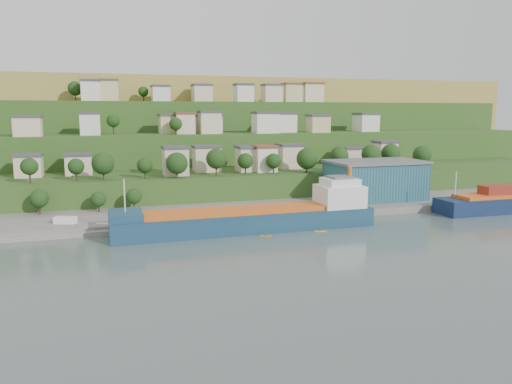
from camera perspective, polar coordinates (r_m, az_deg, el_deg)
name	(u,v)px	position (r m, az deg, el deg)	size (l,w,h in m)	color
ground	(292,235)	(125.86, 4.10, -4.97)	(500.00, 500.00, 0.00)	#465652
quay	(319,210)	(158.66, 7.17, -2.05)	(220.00, 26.00, 4.00)	slate
pebble_beach	(64,231)	(139.43, -21.11, -4.17)	(40.00, 18.00, 2.40)	slate
hillside	(184,166)	(287.43, -8.21, 2.97)	(360.00, 210.90, 96.00)	#284719
cargo_ship_near	(255,219)	(130.49, -0.12, -3.16)	(68.94, 11.52, 17.70)	#14304B
warehouse	(375,180)	(169.82, 13.46, 1.39)	(31.37, 19.62, 12.80)	navy
caravan	(65,222)	(138.69, -20.95, -3.18)	(5.52, 2.30, 2.58)	white
dinghy	(104,225)	(135.75, -16.95, -3.61)	(4.06, 1.52, 0.81)	silver
kayak_orange	(266,235)	(124.80, 1.16, -4.97)	(2.87, 1.44, 0.72)	orange
kayak_yellow	(321,231)	(130.44, 7.39, -4.41)	(3.15, 1.46, 0.78)	gold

